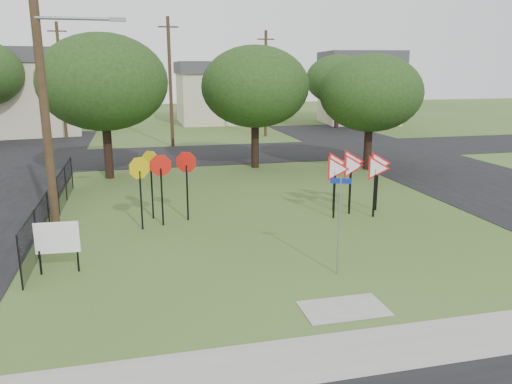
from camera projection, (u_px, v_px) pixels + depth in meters
ground at (310, 270)px, 14.05m from camera, size 140.00×140.00×0.00m
sidewalk at (379, 349)px, 10.09m from camera, size 30.00×1.60×0.02m
street_right at (462, 176)px, 26.21m from camera, size 8.00×50.00×0.02m
street_far at (208, 154)px, 32.92m from camera, size 60.00×8.00×0.02m
curb_pad at (344, 309)px, 11.78m from camera, size 2.00×1.20×0.02m
street_name_sign at (339, 219)px, 13.45m from camera, size 0.53×0.22×2.71m
stop_sign_cluster at (160, 172)px, 17.88m from camera, size 2.42×1.74×2.61m
yield_sign_cluster at (354, 168)px, 19.26m from camera, size 3.10×1.98×2.44m
info_board at (57, 239)px, 13.64m from camera, size 1.18×0.10×1.47m
utility_pole_main at (44, 79)px, 15.39m from camera, size 3.55×0.33×10.00m
far_pole_a at (170, 82)px, 35.13m from camera, size 1.40×0.24×9.00m
far_pole_b at (266, 83)px, 40.78m from camera, size 1.40×0.24×8.50m
far_pole_c at (61, 81)px, 38.97m from camera, size 1.40×0.24×9.00m
fence_run at (54, 203)px, 18.03m from camera, size 0.05×11.55×1.50m
house_left at (19, 91)px, 42.07m from camera, size 10.58×8.88×7.20m
house_mid at (218, 92)px, 51.94m from camera, size 8.40×8.40×6.20m
house_right at (359, 87)px, 51.23m from camera, size 8.30×8.30×7.20m
tree_near_left at (103, 82)px, 24.73m from camera, size 6.40×6.40×7.27m
tree_near_mid at (255, 87)px, 27.56m from camera, size 6.00×6.00×6.80m
tree_near_right at (371, 93)px, 27.12m from camera, size 5.60×5.60×6.33m
tree_far_right at (338, 79)px, 46.33m from camera, size 6.00×6.00×6.80m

